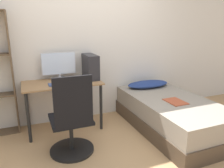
# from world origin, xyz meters

# --- Properties ---
(ground_plane) EXTENTS (14.00, 14.00, 0.00)m
(ground_plane) POSITION_xyz_m (0.00, 0.00, 0.00)
(ground_plane) COLOR tan
(wall_back) EXTENTS (8.00, 0.05, 2.50)m
(wall_back) POSITION_xyz_m (0.00, 1.57, 1.25)
(wall_back) COLOR silver
(wall_back) RESTS_ON ground_plane
(desk) EXTENTS (1.14, 0.62, 0.74)m
(desk) POSITION_xyz_m (-0.47, 1.23, 0.63)
(desk) COLOR #997047
(desk) RESTS_ON ground_plane
(office_chair) EXTENTS (0.56, 0.56, 1.04)m
(office_chair) POSITION_xyz_m (-0.50, 0.48, 0.39)
(office_chair) COLOR black
(office_chair) RESTS_ON ground_plane
(bed) EXTENTS (1.03, 1.90, 0.49)m
(bed) POSITION_xyz_m (1.06, 0.59, 0.24)
(bed) COLOR #4C3D2D
(bed) RESTS_ON ground_plane
(pillow) EXTENTS (0.78, 0.36, 0.11)m
(pillow) POSITION_xyz_m (1.06, 1.28, 0.54)
(pillow) COLOR navy
(pillow) RESTS_ON bed
(magazine) EXTENTS (0.24, 0.32, 0.01)m
(magazine) POSITION_xyz_m (1.02, 0.45, 0.50)
(magazine) COLOR #B24C2D
(magazine) RESTS_ON bed
(monitor) EXTENTS (0.53, 0.18, 0.42)m
(monitor) POSITION_xyz_m (-0.47, 1.44, 0.97)
(monitor) COLOR #B7B7BC
(monitor) RESTS_ON desk
(keyboard) EXTENTS (0.34, 0.14, 0.02)m
(keyboard) POSITION_xyz_m (-0.51, 1.11, 0.75)
(keyboard) COLOR #33477A
(keyboard) RESTS_ON desk
(pc_tower) EXTENTS (0.17, 0.43, 0.38)m
(pc_tower) POSITION_xyz_m (-0.00, 1.31, 0.93)
(pc_tower) COLOR #232328
(pc_tower) RESTS_ON desk
(mouse) EXTENTS (0.06, 0.09, 0.02)m
(mouse) POSITION_xyz_m (-0.29, 1.11, 0.75)
(mouse) COLOR silver
(mouse) RESTS_ON desk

